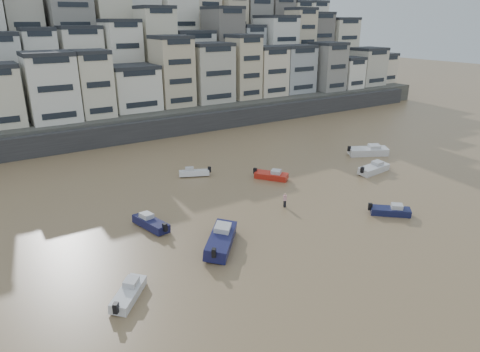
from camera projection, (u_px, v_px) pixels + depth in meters
harbor_wall at (144, 130)px, 77.40m from camera, size 140.00×3.00×3.50m
hillside at (101, 51)px, 107.34m from camera, size 141.04×66.00×50.00m
boat_j at (128, 292)px, 33.19m from camera, size 4.34×4.63×1.31m
boat_h at (194, 172)px, 59.49m from camera, size 4.77×3.21×1.24m
boat_g at (368, 150)px, 68.41m from camera, size 7.09×5.06×1.86m
boat_f at (151, 221)px, 44.62m from camera, size 2.85×5.48×1.43m
boat_b at (391, 209)px, 47.60m from camera, size 4.50×4.30×1.28m
boat_d at (374, 167)px, 60.69m from camera, size 6.01×2.51×1.59m
boat_c at (221, 238)px, 40.75m from camera, size 6.48×6.97×1.96m
boat_e at (271, 174)px, 58.23m from camera, size 4.19×4.98×1.35m
person_pink at (285, 200)px, 49.50m from camera, size 0.44×0.44×1.74m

